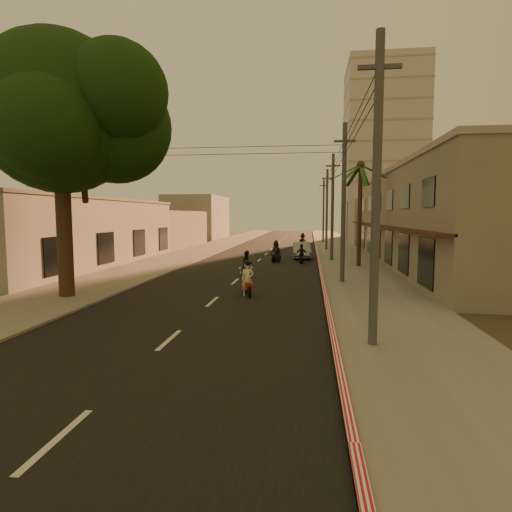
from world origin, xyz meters
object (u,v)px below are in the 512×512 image
object	(u,v)px
broadleaf_tree	(69,114)
palm_tree	(361,171)
scooter_far_b	(303,242)
scooter_mid_a	(247,264)
scooter_mid_b	(301,255)
parked_car	(302,250)
scooter_red	(247,280)
scooter_far_a	(276,252)

from	to	relation	value
broadleaf_tree	palm_tree	world-z (taller)	broadleaf_tree
scooter_far_b	scooter_mid_a	bearing A→B (deg)	-111.72
broadleaf_tree	scooter_mid_b	xyz separation A→B (m)	(10.30, 15.82, -7.76)
scooter_mid_b	parked_car	distance (m)	4.10
palm_tree	scooter_red	size ratio (longest dim) A/B	4.67
broadleaf_tree	palm_tree	xyz separation A→B (m)	(14.61, 13.86, -1.33)
palm_tree	scooter_far_a	size ratio (longest dim) A/B	4.42
parked_car	scooter_far_b	bearing A→B (deg)	86.91
broadleaf_tree	parked_car	distance (m)	23.70
scooter_mid_a	parked_car	xyz separation A→B (m)	(3.25, 11.87, -0.04)
broadleaf_tree	scooter_far_a	xyz separation A→B (m)	(8.19, 16.48, -7.63)
palm_tree	parked_car	world-z (taller)	palm_tree
palm_tree	broadleaf_tree	bearing A→B (deg)	-136.52
scooter_red	scooter_mid_b	xyz separation A→B (m)	(2.32, 14.32, -0.06)
palm_tree	scooter_mid_a	size ratio (longest dim) A/B	4.86
scooter_mid_b	scooter_far_a	xyz separation A→B (m)	(-2.11, 0.66, 0.12)
scooter_mid_b	parked_car	size ratio (longest dim) A/B	0.36
palm_tree	scooter_mid_a	world-z (taller)	palm_tree
palm_tree	scooter_far_b	xyz separation A→B (m)	(-4.45, 15.70, -6.27)
broadleaf_tree	scooter_far_b	xyz separation A→B (m)	(10.16, 29.55, -7.60)
scooter_mid_a	scooter_far_b	world-z (taller)	scooter_far_b
broadleaf_tree	scooter_far_a	size ratio (longest dim) A/B	6.53
scooter_far_a	parked_car	distance (m)	4.00
palm_tree	scooter_far_a	bearing A→B (deg)	157.74
scooter_far_a	scooter_far_b	size ratio (longest dim) A/B	0.97
scooter_red	scooter_far_b	size ratio (longest dim) A/B	0.92
scooter_far_b	parked_car	distance (m)	9.63
scooter_far_b	broadleaf_tree	bearing A→B (deg)	-122.30
scooter_red	parked_car	size ratio (longest dim) A/B	0.39
scooter_mid_a	scooter_far_a	xyz separation A→B (m)	(1.20, 8.44, 0.07)
palm_tree	scooter_far_b	bearing A→B (deg)	105.84
palm_tree	scooter_mid_b	size ratio (longest dim) A/B	5.01
palm_tree	scooter_far_a	distance (m)	9.38
scooter_mid_a	scooter_mid_b	xyz separation A→B (m)	(3.31, 7.77, -0.06)
broadleaf_tree	scooter_red	xyz separation A→B (m)	(7.98, 1.50, -7.69)
scooter_mid_a	scooter_mid_b	size ratio (longest dim) A/B	1.03
scooter_red	scooter_far_b	distance (m)	28.14
scooter_red	scooter_far_a	bearing A→B (deg)	72.08
palm_tree	scooter_red	bearing A→B (deg)	-118.23
palm_tree	scooter_far_a	world-z (taller)	palm_tree
scooter_mid_a	scooter_far_b	xyz separation A→B (m)	(3.17, 21.50, 0.10)
scooter_far_b	scooter_red	bearing A→B (deg)	-107.78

